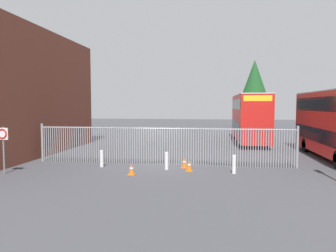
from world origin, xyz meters
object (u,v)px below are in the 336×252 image
Objects in this scene: traffic_cone_near_kerb at (184,163)px; traffic_cone_by_gate at (131,169)px; bollard_near_left at (102,159)px; traffic_cone_mid_forecourt at (189,166)px; bollard_near_right at (234,164)px; double_decker_bus_behind_fence_left at (249,116)px; speed_limit_sign_post at (3,139)px; bollard_center_front at (167,161)px.

traffic_cone_by_gate is at bearing -138.85° from traffic_cone_near_kerb.
bollard_near_left is 5.01m from traffic_cone_mid_forecourt.
bollard_near_right reaches higher than traffic_cone_mid_forecourt.
double_decker_bus_behind_fence_left is 4.50× the size of speed_limit_sign_post.
traffic_cone_mid_forecourt is 0.92m from traffic_cone_near_kerb.
double_decker_bus_behind_fence_left reaches higher than bollard_near_left.
bollard_center_front is at bearing 167.85° from traffic_cone_mid_forecourt.
double_decker_bus_behind_fence_left is at bearing 63.78° from traffic_cone_by_gate.
double_decker_bus_behind_fence_left reaches higher than bollard_near_right.
speed_limit_sign_post is at bearing -167.99° from traffic_cone_mid_forecourt.
bollard_center_front is at bearing -3.10° from bollard_near_left.
traffic_cone_near_kerb is at bearing 41.15° from traffic_cone_by_gate.
bollard_near_right is (3.55, -0.50, 0.00)m from bollard_center_front.
double_decker_bus_behind_fence_left reaches higher than traffic_cone_mid_forecourt.
traffic_cone_by_gate is 0.25× the size of speed_limit_sign_post.
traffic_cone_near_kerb is at bearing 17.56° from speed_limit_sign_post.
bollard_center_front is at bearing -113.47° from double_decker_bus_behind_fence_left.
traffic_cone_by_gate and traffic_cone_mid_forecourt have the same top height.
bollard_near_left is at bearing -175.26° from traffic_cone_near_kerb.
double_decker_bus_behind_fence_left is 11.38× the size of bollard_near_left.
traffic_cone_mid_forecourt is at bearing -108.49° from double_decker_bus_behind_fence_left.
bollard_center_front and bollard_near_right have the same top height.
bollard_near_left is 1.61× the size of traffic_cone_mid_forecourt.
traffic_cone_by_gate is at bearing 6.04° from speed_limit_sign_post.
traffic_cone_near_kerb is at bearing 157.70° from bollard_near_right.
bollard_near_right is at bearing -5.49° from bollard_near_left.
bollard_near_left is 1.00× the size of bollard_near_right.
traffic_cone_by_gate is (2.19, -1.76, -0.19)m from bollard_near_left.
bollard_near_left is at bearing 141.26° from traffic_cone_by_gate.
bollard_center_front reaches higher than traffic_cone_near_kerb.
bollard_near_left reaches higher than traffic_cone_near_kerb.
double_decker_bus_behind_fence_left is at bearing 71.51° from traffic_cone_mid_forecourt.
speed_limit_sign_post reaches higher than traffic_cone_near_kerb.
bollard_near_right is at bearing -5.69° from traffic_cone_mid_forecourt.
double_decker_bus_behind_fence_left is 11.38× the size of bollard_near_right.
double_decker_bus_behind_fence_left reaches higher than traffic_cone_by_gate.
double_decker_bus_behind_fence_left is 18.32× the size of traffic_cone_by_gate.
traffic_cone_mid_forecourt is 9.61m from speed_limit_sign_post.
bollard_near_left is at bearing 176.90° from bollard_center_front.
traffic_cone_by_gate and traffic_cone_near_kerb have the same top height.
bollard_center_front is 1.29m from traffic_cone_mid_forecourt.
bollard_center_front reaches higher than traffic_cone_by_gate.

